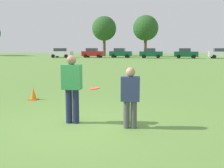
% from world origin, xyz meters
% --- Properties ---
extents(ground_plane, '(169.99, 169.99, 0.00)m').
position_xyz_m(ground_plane, '(0.00, 0.00, 0.00)').
color(ground_plane, '#608C3D').
extents(player_thrower, '(0.51, 0.30, 1.84)m').
position_xyz_m(player_thrower, '(-0.33, 0.12, 1.04)').
color(player_thrower, '#1E234C').
rests_on(player_thrower, ground).
extents(player_defender, '(0.48, 0.29, 1.55)m').
position_xyz_m(player_defender, '(1.25, -0.12, 0.87)').
color(player_defender, '#4C4C51').
rests_on(player_defender, ground).
extents(frisbee, '(0.27, 0.27, 0.06)m').
position_xyz_m(frisbee, '(0.33, -0.08, 1.00)').
color(frisbee, '#E54C33').
extents(traffic_cone, '(0.32, 0.32, 0.48)m').
position_xyz_m(traffic_cone, '(-2.77, 3.03, 0.23)').
color(traffic_cone, '#D8590C').
rests_on(traffic_cone, ground).
extents(parked_car_near_left, '(4.31, 2.43, 1.82)m').
position_xyz_m(parked_car_near_left, '(-15.22, 43.01, 0.92)').
color(parked_car_near_left, silver).
rests_on(parked_car_near_left, ground).
extents(parked_car_mid_left, '(4.31, 2.43, 1.82)m').
position_xyz_m(parked_car_mid_left, '(-9.25, 44.27, 0.92)').
color(parked_car_mid_left, maroon).
rests_on(parked_car_mid_left, ground).
extents(parked_car_center, '(4.31, 2.43, 1.82)m').
position_xyz_m(parked_car_center, '(-3.89, 44.54, 0.92)').
color(parked_car_center, '#0C4C2D').
rests_on(parked_car_center, ground).
extents(parked_car_mid_right, '(4.31, 2.43, 1.82)m').
position_xyz_m(parked_car_mid_right, '(1.89, 43.62, 0.92)').
color(parked_car_mid_right, '#0C4C2D').
rests_on(parked_car_mid_right, ground).
extents(parked_car_near_right, '(4.31, 2.43, 1.82)m').
position_xyz_m(parked_car_near_right, '(8.13, 43.43, 0.92)').
color(parked_car_near_right, '#0C4C2D').
rests_on(parked_car_near_right, ground).
extents(parked_car_far_right, '(4.31, 2.43, 1.82)m').
position_xyz_m(parked_car_far_right, '(14.34, 43.90, 0.92)').
color(parked_car_far_right, silver).
rests_on(parked_car_far_right, ground).
extents(tree_center_elm, '(5.54, 5.54, 9.00)m').
position_xyz_m(tree_center_elm, '(-8.72, 54.31, 6.19)').
color(tree_center_elm, brown).
rests_on(tree_center_elm, ground).
extents(tree_east_birch, '(5.37, 5.37, 8.73)m').
position_xyz_m(tree_east_birch, '(0.70, 51.41, 6.01)').
color(tree_east_birch, brown).
rests_on(tree_east_birch, ground).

